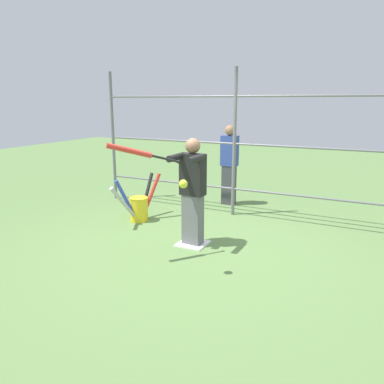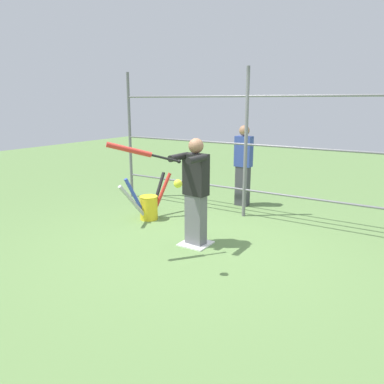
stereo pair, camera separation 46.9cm
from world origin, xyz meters
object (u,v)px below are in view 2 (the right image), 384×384
baseball_bat_swinging (136,151)px  bystander_behind_fence (243,165)px  batter (195,189)px  softball_in_flight (178,184)px  bat_bucket (148,205)px

baseball_bat_swinging → bystander_behind_fence: bystander_behind_fence is taller
batter → softball_in_flight: bearing=110.9°
softball_in_flight → bat_bucket: softball_in_flight is taller
baseball_bat_swinging → bat_bucket: bearing=-55.3°
bat_bucket → softball_in_flight: bearing=137.8°
batter → baseball_bat_swinging: baseball_bat_swinging is taller
softball_in_flight → bystander_behind_fence: bystander_behind_fence is taller
batter → baseball_bat_swinging: bearing=66.4°
softball_in_flight → bystander_behind_fence: bearing=-78.0°
baseball_bat_swinging → softball_in_flight: size_ratio=7.55×
bat_bucket → bystander_behind_fence: 2.01m
batter → bystander_behind_fence: 2.26m
batter → bystander_behind_fence: bearing=-81.9°
softball_in_flight → bat_bucket: size_ratio=0.08×
softball_in_flight → baseball_bat_swinging: bearing=-10.4°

